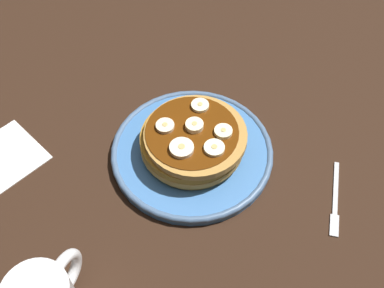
{
  "coord_description": "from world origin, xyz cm",
  "views": [
    {
      "loc": [
        -41.24,
        -18.37,
        62.36
      ],
      "look_at": [
        0.0,
        0.0,
        2.98
      ],
      "focal_mm": 45.24,
      "sensor_mm": 36.0,
      "label": 1
    }
  ],
  "objects_px": {
    "plate": "(192,152)",
    "banana_slice_0": "(195,126)",
    "banana_slice_2": "(214,148)",
    "banana_slice_5": "(165,126)",
    "fork": "(335,202)",
    "banana_slice_3": "(200,106)",
    "pancake_stack": "(192,141)",
    "banana_slice_1": "(181,148)",
    "napkin": "(4,157)",
    "banana_slice_4": "(223,132)"
  },
  "relations": [
    {
      "from": "plate",
      "to": "banana_slice_2",
      "type": "xyz_separation_m",
      "value": [
        -0.02,
        -0.04,
        0.05
      ]
    },
    {
      "from": "banana_slice_2",
      "to": "banana_slice_5",
      "type": "xyz_separation_m",
      "value": [
        0.01,
        0.08,
        0.0
      ]
    },
    {
      "from": "napkin",
      "to": "banana_slice_3",
      "type": "bearing_deg",
      "value": -56.07
    },
    {
      "from": "banana_slice_2",
      "to": "banana_slice_5",
      "type": "distance_m",
      "value": 0.08
    },
    {
      "from": "plate",
      "to": "banana_slice_0",
      "type": "relative_size",
      "value": 9.34
    },
    {
      "from": "napkin",
      "to": "banana_slice_1",
      "type": "bearing_deg",
      "value": -71.73
    },
    {
      "from": "banana_slice_3",
      "to": "banana_slice_5",
      "type": "height_order",
      "value": "same"
    },
    {
      "from": "plate",
      "to": "banana_slice_0",
      "type": "distance_m",
      "value": 0.06
    },
    {
      "from": "banana_slice_0",
      "to": "plate",
      "type": "bearing_deg",
      "value": 169.3
    },
    {
      "from": "banana_slice_5",
      "to": "fork",
      "type": "height_order",
      "value": "banana_slice_5"
    },
    {
      "from": "plate",
      "to": "banana_slice_2",
      "type": "relative_size",
      "value": 8.32
    },
    {
      "from": "banana_slice_4",
      "to": "napkin",
      "type": "xyz_separation_m",
      "value": [
        -0.14,
        0.31,
        -0.06
      ]
    },
    {
      "from": "banana_slice_0",
      "to": "banana_slice_2",
      "type": "height_order",
      "value": "banana_slice_0"
    },
    {
      "from": "banana_slice_3",
      "to": "napkin",
      "type": "distance_m",
      "value": 0.32
    },
    {
      "from": "pancake_stack",
      "to": "banana_slice_0",
      "type": "distance_m",
      "value": 0.03
    },
    {
      "from": "plate",
      "to": "fork",
      "type": "distance_m",
      "value": 0.23
    },
    {
      "from": "banana_slice_2",
      "to": "banana_slice_4",
      "type": "relative_size",
      "value": 1.13
    },
    {
      "from": "banana_slice_2",
      "to": "plate",
      "type": "bearing_deg",
      "value": 68.41
    },
    {
      "from": "plate",
      "to": "pancake_stack",
      "type": "relative_size",
      "value": 1.54
    },
    {
      "from": "plate",
      "to": "banana_slice_3",
      "type": "relative_size",
      "value": 9.18
    },
    {
      "from": "banana_slice_0",
      "to": "napkin",
      "type": "distance_m",
      "value": 0.31
    },
    {
      "from": "fork",
      "to": "banana_slice_5",
      "type": "bearing_deg",
      "value": 93.39
    },
    {
      "from": "banana_slice_5",
      "to": "plate",
      "type": "bearing_deg",
      "value": -77.33
    },
    {
      "from": "banana_slice_0",
      "to": "banana_slice_1",
      "type": "distance_m",
      "value": 0.05
    },
    {
      "from": "pancake_stack",
      "to": "banana_slice_4",
      "type": "xyz_separation_m",
      "value": [
        0.02,
        -0.04,
        0.03
      ]
    },
    {
      "from": "pancake_stack",
      "to": "banana_slice_3",
      "type": "height_order",
      "value": "banana_slice_3"
    },
    {
      "from": "banana_slice_0",
      "to": "banana_slice_3",
      "type": "distance_m",
      "value": 0.04
    },
    {
      "from": "banana_slice_3",
      "to": "napkin",
      "type": "height_order",
      "value": "banana_slice_3"
    },
    {
      "from": "banana_slice_4",
      "to": "napkin",
      "type": "bearing_deg",
      "value": 114.42
    },
    {
      "from": "plate",
      "to": "banana_slice_4",
      "type": "bearing_deg",
      "value": -69.03
    },
    {
      "from": "banana_slice_4",
      "to": "fork",
      "type": "bearing_deg",
      "value": -93.0
    },
    {
      "from": "banana_slice_2",
      "to": "banana_slice_0",
      "type": "bearing_deg",
      "value": 57.84
    },
    {
      "from": "banana_slice_1",
      "to": "banana_slice_3",
      "type": "bearing_deg",
      "value": 5.16
    },
    {
      "from": "banana_slice_2",
      "to": "banana_slice_3",
      "type": "relative_size",
      "value": 1.1
    },
    {
      "from": "fork",
      "to": "banana_slice_3",
      "type": "bearing_deg",
      "value": 79.69
    },
    {
      "from": "banana_slice_3",
      "to": "banana_slice_4",
      "type": "height_order",
      "value": "same"
    },
    {
      "from": "banana_slice_4",
      "to": "pancake_stack",
      "type": "bearing_deg",
      "value": 112.4
    },
    {
      "from": "banana_slice_0",
      "to": "banana_slice_4",
      "type": "height_order",
      "value": "banana_slice_0"
    },
    {
      "from": "banana_slice_3",
      "to": "plate",
      "type": "bearing_deg",
      "value": -170.14
    },
    {
      "from": "pancake_stack",
      "to": "napkin",
      "type": "bearing_deg",
      "value": 114.73
    },
    {
      "from": "banana_slice_0",
      "to": "banana_slice_2",
      "type": "xyz_separation_m",
      "value": [
        -0.03,
        -0.04,
        -0.0
      ]
    },
    {
      "from": "banana_slice_5",
      "to": "napkin",
      "type": "bearing_deg",
      "value": 116.9
    },
    {
      "from": "banana_slice_0",
      "to": "banana_slice_5",
      "type": "bearing_deg",
      "value": 113.21
    },
    {
      "from": "banana_slice_0",
      "to": "napkin",
      "type": "relative_size",
      "value": 0.25
    },
    {
      "from": "pancake_stack",
      "to": "banana_slice_2",
      "type": "distance_m",
      "value": 0.05
    },
    {
      "from": "pancake_stack",
      "to": "banana_slice_3",
      "type": "distance_m",
      "value": 0.06
    },
    {
      "from": "fork",
      "to": "plate",
      "type": "bearing_deg",
      "value": 91.73
    },
    {
      "from": "napkin",
      "to": "fork",
      "type": "bearing_deg",
      "value": -75.11
    },
    {
      "from": "pancake_stack",
      "to": "fork",
      "type": "distance_m",
      "value": 0.23
    },
    {
      "from": "pancake_stack",
      "to": "banana_slice_2",
      "type": "xyz_separation_m",
      "value": [
        -0.02,
        -0.04,
        0.02
      ]
    }
  ]
}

